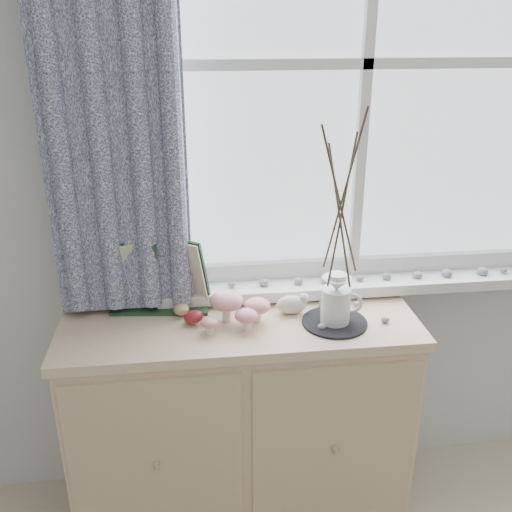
% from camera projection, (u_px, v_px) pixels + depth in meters
% --- Properties ---
extents(sideboard, '(1.20, 0.45, 0.85)m').
position_uv_depth(sideboard, '(241.00, 422.00, 2.08)').
color(sideboard, beige).
rests_on(sideboard, ground).
extents(botanical_book, '(0.40, 0.17, 0.27)m').
position_uv_depth(botanical_book, '(158.00, 278.00, 1.91)').
color(botanical_book, '#1C3B23').
rests_on(botanical_book, sideboard).
extents(toadstool_cluster, '(0.23, 0.17, 0.10)m').
position_uv_depth(toadstool_cluster, '(236.00, 307.00, 1.87)').
color(toadstool_cluster, white).
rests_on(toadstool_cluster, sideboard).
extents(wooden_eggs, '(0.13, 0.17, 0.07)m').
position_uv_depth(wooden_eggs, '(181.00, 309.00, 1.93)').
color(wooden_eggs, tan).
rests_on(wooden_eggs, sideboard).
extents(songbird_figurine, '(0.14, 0.07, 0.07)m').
position_uv_depth(songbird_figurine, '(291.00, 304.00, 1.95)').
color(songbird_figurine, silver).
rests_on(songbird_figurine, sideboard).
extents(crocheted_doily, '(0.22, 0.22, 0.01)m').
position_uv_depth(crocheted_doily, '(334.00, 322.00, 1.89)').
color(crocheted_doily, black).
rests_on(crocheted_doily, sideboard).
extents(twig_pitcher, '(0.32, 0.32, 0.73)m').
position_uv_depth(twig_pitcher, '(342.00, 202.00, 1.73)').
color(twig_pitcher, silver).
rests_on(twig_pitcher, crocheted_doily).
extents(sideboard_pebbles, '(0.33, 0.23, 0.02)m').
position_uv_depth(sideboard_pebbles, '(334.00, 311.00, 1.96)').
color(sideboard_pebbles, '#939396').
rests_on(sideboard_pebbles, sideboard).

